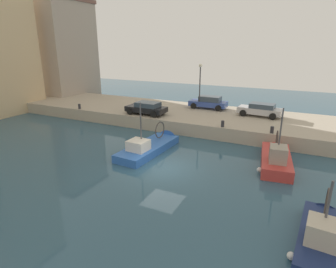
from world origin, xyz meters
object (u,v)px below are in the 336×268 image
object	(u,v)px
fishing_boat_red	(275,162)
parked_car_black	(147,108)
parked_car_silver	(260,110)
mooring_bollard_mid	(223,124)
fishing_boat_blue	(152,149)
quay_streetlamp	(200,79)
mooring_bollard_north	(79,106)
parked_car_blue	(209,102)
mooring_bollard_south	(272,130)
fishing_boat_navy	(321,238)

from	to	relation	value
fishing_boat_red	parked_car_black	world-z (taller)	fishing_boat_red
parked_car_silver	mooring_bollard_mid	distance (m)	5.76
fishing_boat_blue	quay_streetlamp	bearing A→B (deg)	-0.72
mooring_bollard_north	fishing_boat_red	bearing A→B (deg)	-98.96
parked_car_blue	parked_car_silver	xyz separation A→B (m)	(-1.11, -5.63, -0.03)
fishing_boat_red	mooring_bollard_south	xyz separation A→B (m)	(3.27, 0.73, 1.34)
mooring_bollard_mid	fishing_boat_blue	bearing A→B (deg)	137.82
parked_car_black	parked_car_silver	xyz separation A→B (m)	(4.16, -10.42, 0.02)
fishing_boat_navy	quay_streetlamp	distance (m)	20.67
mooring_bollard_north	quay_streetlamp	xyz separation A→B (m)	(5.65, -11.82, 2.98)
fishing_boat_blue	parked_car_blue	world-z (taller)	fishing_boat_blue
fishing_boat_navy	mooring_bollard_north	distance (m)	25.81
fishing_boat_red	quay_streetlamp	world-z (taller)	quay_streetlamp
parked_car_black	mooring_bollard_mid	size ratio (longest dim) A/B	7.49
mooring_bollard_south	mooring_bollard_mid	size ratio (longest dim) A/B	1.00
mooring_bollard_mid	mooring_bollard_north	distance (m)	16.00
mooring_bollard_mid	quay_streetlamp	bearing A→B (deg)	36.52
fishing_boat_navy	parked_car_black	distance (m)	19.70
fishing_boat_navy	fishing_boat_blue	bearing A→B (deg)	61.89
parked_car_silver	mooring_bollard_north	size ratio (longest dim) A/B	7.65
quay_streetlamp	mooring_bollard_north	bearing A→B (deg)	115.56
fishing_boat_red	mooring_bollard_north	world-z (taller)	fishing_boat_red
mooring_bollard_mid	mooring_bollard_north	world-z (taller)	same
parked_car_blue	mooring_bollard_north	distance (m)	14.17
fishing_boat_navy	quay_streetlamp	bearing A→B (deg)	34.68
mooring_bollard_south	quay_streetlamp	xyz separation A→B (m)	(5.65, 8.18, 2.98)
quay_streetlamp	mooring_bollard_mid	bearing A→B (deg)	-143.48
fishing_boat_navy	mooring_bollard_mid	world-z (taller)	fishing_boat_navy
fishing_boat_blue	fishing_boat_navy	bearing A→B (deg)	-118.11
mooring_bollard_south	quay_streetlamp	size ratio (longest dim) A/B	0.11
fishing_boat_blue	quay_streetlamp	size ratio (longest dim) A/B	1.46
fishing_boat_red	mooring_bollard_south	world-z (taller)	fishing_boat_red
parked_car_blue	fishing_boat_red	bearing A→B (deg)	-140.07
fishing_boat_red	quay_streetlamp	bearing A→B (deg)	44.97
parked_car_black	fishing_boat_red	bearing A→B (deg)	-108.80
mooring_bollard_mid	mooring_bollard_north	xyz separation A→B (m)	(0.00, 16.00, 0.00)
mooring_bollard_mid	quay_streetlamp	distance (m)	7.64
fishing_boat_blue	mooring_bollard_south	bearing A→B (deg)	-60.20
quay_streetlamp	parked_car_silver	bearing A→B (deg)	-93.34
quay_streetlamp	parked_car_black	bearing A→B (deg)	138.91
fishing_boat_navy	mooring_bollard_mid	size ratio (longest dim) A/B	10.41
mooring_bollard_south	mooring_bollard_north	world-z (taller)	same
fishing_boat_navy	mooring_bollard_north	size ratio (longest dim) A/B	10.41
parked_car_silver	mooring_bollard_mid	xyz separation A→B (m)	(-5.27, 2.28, -0.40)
fishing_boat_red	parked_car_silver	bearing A→B (deg)	15.98
parked_car_black	mooring_bollard_south	bearing A→B (deg)	-95.23
mooring_bollard_south	mooring_bollard_mid	distance (m)	4.00
fishing_boat_red	mooring_bollard_mid	xyz separation A→B (m)	(3.27, 4.73, 1.34)
fishing_boat_blue	parked_car_silver	bearing A→B (deg)	-33.31
fishing_boat_red	quay_streetlamp	size ratio (longest dim) A/B	1.29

